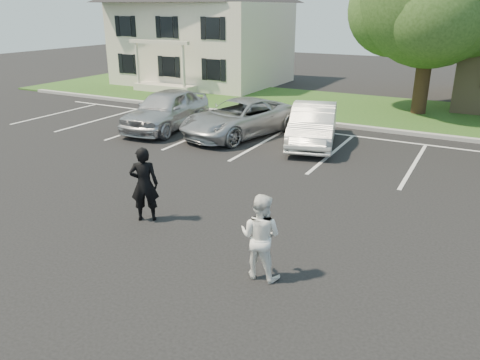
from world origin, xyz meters
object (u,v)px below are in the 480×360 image
man_black_suit (144,184)px  car_white_sedan (313,125)px  car_silver_west (166,109)px  house (203,25)px  car_silver_minivan (239,118)px  man_white_shirt (260,236)px

man_black_suit → car_white_sedan: (1.24, 8.35, -0.17)m
man_black_suit → car_silver_west: (-5.08, 7.70, -0.08)m
house → car_silver_minivan: bearing=-52.0°
car_silver_minivan → car_white_sedan: car_white_sedan is taller
man_white_shirt → car_silver_minivan: size_ratio=0.33×
man_black_suit → car_silver_minivan: man_black_suit is taller
house → car_silver_west: house is taller
man_white_shirt → car_white_sedan: size_ratio=0.37×
house → car_white_sedan: house is taller
car_silver_west → car_white_sedan: size_ratio=1.07×
man_black_suit → car_silver_west: 9.22m
house → man_black_suit: 22.47m
car_silver_west → car_white_sedan: 6.35m
man_white_shirt → car_white_sedan: 9.63m
man_white_shirt → car_silver_minivan: man_white_shirt is taller
house → car_silver_west: bearing=-64.6°
man_white_shirt → car_silver_west: 12.26m
car_silver_minivan → car_white_sedan: size_ratio=1.14×
man_white_shirt → car_white_sedan: (-2.34, 9.35, -0.09)m
car_silver_west → man_white_shirt: bearing=-50.6°
house → man_white_shirt: (14.28, -20.54, -2.98)m
man_black_suit → car_silver_minivan: (-1.81, 8.18, -0.20)m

